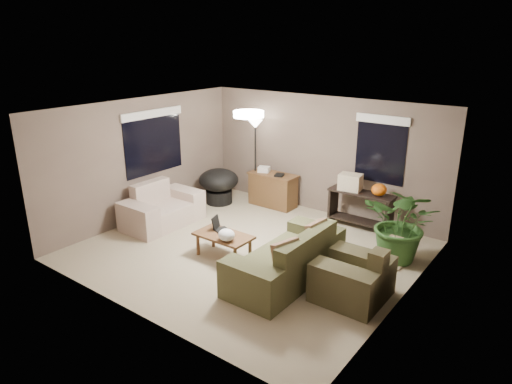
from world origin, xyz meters
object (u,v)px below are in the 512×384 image
Objects in this scene: main_sofa at (289,262)px; floor_lamp at (255,134)px; coffee_table at (223,238)px; houseplant at (402,232)px; cat_scratching_post at (393,254)px; papasan_chair at (219,183)px; desk at (273,190)px; loveseat at (161,210)px; armchair at (353,279)px; console_table at (360,207)px.

floor_lamp is at bearing 135.35° from main_sofa.
coffee_table is 3.02m from houseplant.
papasan_chair is at bearing 172.67° from cat_scratching_post.
houseplant is 0.40m from cat_scratching_post.
desk is 1.19× the size of papasan_chair.
main_sofa and loveseat have the same top height.
houseplant is at bearing 85.12° from armchair.
console_table is at bearing 34.14° from loveseat.
floor_lamp is at bearing 115.81° from coffee_table.
papasan_chair reaches higher than coffee_table.
armchair is 1.08× the size of papasan_chair.
console_table is at bearing 89.57° from main_sofa.
desk is 3.44m from cat_scratching_post.
loveseat is at bearing 169.55° from coffee_table.
cat_scratching_post is at bearing -16.38° from floor_lamp.
houseplant is at bearing 34.21° from coffee_table.
main_sofa is 3.75m from papasan_chair.
main_sofa reaches higher than console_table.
houseplant reaches higher than console_table.
loveseat is 1.18× the size of houseplant.
coffee_table is 2.87m from cat_scratching_post.
floor_lamp reaches higher than coffee_table.
floor_lamp is at bearing -178.64° from console_table.
loveseat is 2.01m from coffee_table.
armchair is 1.58m from houseplant.
floor_lamp reaches higher than desk.
cat_scratching_post is at bearing -7.33° from papasan_chair.
floor_lamp is (-0.45, -0.06, 1.22)m from desk.
loveseat is 4.67m from houseplant.
papasan_chair is (-3.18, 1.98, 0.17)m from main_sofa.
main_sofa reaches higher than desk.
papasan_chair is at bearing -169.59° from console_table.
desk reaches higher than cat_scratching_post.
armchair is at bearing -94.50° from cat_scratching_post.
coffee_table is 2.00× the size of cat_scratching_post.
cat_scratching_post is (0.10, 1.32, -0.08)m from armchair.
loveseat is at bearing 177.02° from armchair.
desk is 0.58× the size of floor_lamp.
coffee_table is 3.08m from floor_lamp.
floor_lamp is 3.96m from houseplant.
cat_scratching_post is (4.44, 1.09, -0.08)m from loveseat.
main_sofa is at bearing -125.52° from houseplant.
main_sofa is at bearing 1.54° from coffee_table.
coffee_table is 0.77× the size of console_table.
console_table is at bearing 10.41° from papasan_chair.
main_sofa reaches higher than coffee_table.
loveseat is at bearing 174.28° from main_sofa.
papasan_chair is at bearing -140.70° from floor_lamp.
floor_lamp is (-2.54, 2.51, 1.30)m from main_sofa.
desk is at bearing 61.90° from loveseat.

